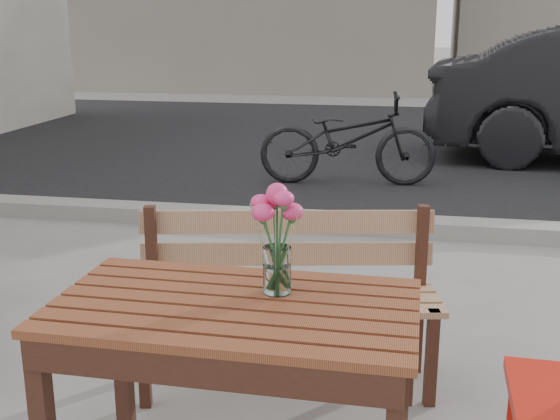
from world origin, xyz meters
TOP-DOWN VIEW (x-y plane):
  - street at (0.00, 5.06)m, footprint 30.00×8.12m
  - main_table at (0.10, -0.12)m, footprint 1.14×0.68m
  - main_bench at (0.12, 0.69)m, footprint 1.33×0.62m
  - main_vase at (0.22, -0.01)m, footprint 0.20×0.20m
  - bicycle at (0.02, 4.56)m, footprint 1.72×0.74m

SIDE VIEW (x-z plane):
  - street at x=0.00m, z-range -0.03..0.09m
  - bicycle at x=0.02m, z-range 0.00..0.88m
  - main_bench at x=0.12m, z-range 0.08..0.88m
  - main_table at x=0.10m, z-range 0.23..0.93m
  - main_vase at x=0.22m, z-range 0.74..1.10m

